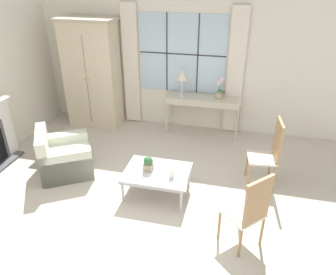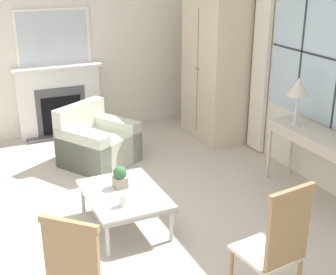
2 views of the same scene
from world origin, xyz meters
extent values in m
plane|color=#BCB2A3|center=(0.00, 0.00, 0.00)|extent=(14.00, 14.00, 0.00)
cube|color=silver|center=(0.00, 3.03, 1.40)|extent=(7.20, 0.06, 2.80)
cube|color=silver|center=(0.00, 3.00, 1.58)|extent=(1.77, 0.01, 1.59)
cube|color=#2D2D33|center=(-0.32, 2.99, 1.58)|extent=(0.02, 0.02, 1.59)
cube|color=#2D2D33|center=(0.00, 2.99, 1.58)|extent=(1.77, 0.02, 0.02)
cube|color=silver|center=(-1.09, 2.95, 1.28)|extent=(0.33, 0.06, 2.53)
cube|color=silver|center=(-3.03, 0.60, 1.40)|extent=(0.06, 7.20, 2.80)
cube|color=#515156|center=(-2.83, 0.49, 0.02)|extent=(0.34, 1.15, 0.04)
cube|color=white|center=(-2.91, 0.49, 0.54)|extent=(0.18, 1.27, 1.07)
cube|color=white|center=(-2.88, 0.49, 1.09)|extent=(0.24, 1.35, 0.04)
cube|color=black|center=(-2.81, 0.49, 0.36)|extent=(0.02, 0.61, 0.59)
cube|color=#515156|center=(-2.82, 0.49, 0.42)|extent=(0.01, 0.77, 0.75)
cube|color=white|center=(-2.98, 0.49, 1.53)|extent=(0.04, 1.13, 0.87)
cube|color=silver|center=(-2.96, 0.49, 1.53)|extent=(0.01, 1.05, 0.79)
cube|color=beige|center=(-1.86, 2.66, 1.11)|extent=(1.10, 0.57, 2.21)
cube|color=gray|center=(-1.86, 2.37, 1.06)|extent=(0.01, 0.01, 1.86)
sphere|color=#997F4C|center=(-1.91, 2.37, 1.11)|extent=(0.03, 0.03, 0.03)
sphere|color=#997F4C|center=(-1.81, 2.37, 1.11)|extent=(0.03, 0.03, 0.03)
cube|color=beige|center=(0.51, 2.72, 0.79)|extent=(1.53, 0.43, 0.03)
cube|color=beige|center=(0.51, 2.72, 0.72)|extent=(1.47, 0.42, 0.10)
cylinder|color=beige|center=(-0.22, 2.55, 0.39)|extent=(0.04, 0.04, 0.77)
cylinder|color=beige|center=(-0.22, 2.90, 0.39)|extent=(0.04, 0.04, 0.77)
cylinder|color=silver|center=(0.07, 2.66, 0.81)|extent=(0.10, 0.10, 0.02)
cylinder|color=silver|center=(0.07, 2.66, 0.99)|extent=(0.04, 0.04, 0.34)
cone|color=beige|center=(0.07, 2.66, 1.27)|extent=(0.25, 0.25, 0.21)
cube|color=beige|center=(-1.55, 0.72, 0.21)|extent=(1.15, 1.16, 0.43)
cube|color=beige|center=(-1.83, 0.54, 0.62)|extent=(0.58, 0.81, 0.37)
cube|color=beige|center=(-1.72, 0.99, 0.28)|extent=(0.81, 0.60, 0.57)
cube|color=beige|center=(-1.38, 0.44, 0.28)|extent=(0.81, 0.60, 0.57)
cube|color=beige|center=(1.68, 1.14, 0.48)|extent=(0.49, 0.49, 0.03)
cube|color=#9E7A51|center=(1.88, 1.16, 0.79)|extent=(0.08, 0.41, 0.59)
cube|color=#9E7A51|center=(1.88, 1.16, 1.10)|extent=(0.09, 0.43, 0.05)
cylinder|color=#9E7A51|center=(1.52, 0.92, 0.23)|extent=(0.04, 0.04, 0.46)
cylinder|color=#9E7A51|center=(1.47, 1.30, 0.23)|extent=(0.04, 0.04, 0.46)
cube|color=#9E7A51|center=(1.58, -0.38, 0.76)|extent=(0.30, 0.32, 0.56)
cube|color=#9E7A51|center=(1.58, -0.38, 1.06)|extent=(0.32, 0.34, 0.05)
cube|color=#BCBCC1|center=(0.13, 0.49, 0.39)|extent=(0.99, 0.76, 0.03)
cube|color=#A0A0A4|center=(0.13, 0.49, 0.36)|extent=(0.97, 0.74, 0.04)
cylinder|color=#BCBCC1|center=(-0.32, 0.16, 0.19)|extent=(0.04, 0.04, 0.38)
cylinder|color=#BCBCC1|center=(0.57, 0.16, 0.19)|extent=(0.04, 0.04, 0.38)
cylinder|color=#BCBCC1|center=(-0.32, 0.82, 0.19)|extent=(0.04, 0.04, 0.38)
cylinder|color=#BCBCC1|center=(0.57, 0.82, 0.19)|extent=(0.04, 0.04, 0.38)
cube|color=tan|center=(-0.01, 0.50, 0.46)|extent=(0.14, 0.14, 0.12)
sphere|color=#336638|center=(-0.01, 0.50, 0.57)|extent=(0.14, 0.14, 0.14)
cylinder|color=silver|center=(0.39, 0.39, 0.41)|extent=(0.11, 0.11, 0.01)
cylinder|color=white|center=(0.39, 0.39, 0.47)|extent=(0.08, 0.08, 0.11)
cylinder|color=black|center=(0.39, 0.39, 0.53)|extent=(0.00, 0.00, 0.01)
camera|label=1|loc=(1.27, -3.52, 3.22)|focal=35.00mm
camera|label=2|loc=(4.21, -0.87, 2.66)|focal=50.00mm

